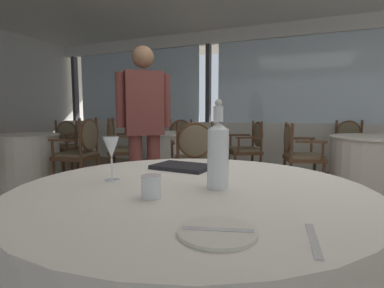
% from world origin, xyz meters
% --- Properties ---
extents(ground_plane, '(14.18, 14.18, 0.00)m').
position_xyz_m(ground_plane, '(0.00, 0.00, 0.00)').
color(ground_plane, '#756047').
extents(window_wall_far, '(10.91, 0.14, 2.64)m').
position_xyz_m(window_wall_far, '(-0.00, 3.54, 1.06)').
color(window_wall_far, silver).
rests_on(window_wall_far, ground_plane).
extents(foreground_table, '(1.40, 1.40, 0.73)m').
position_xyz_m(foreground_table, '(-0.25, -1.00, 0.37)').
color(foreground_table, white).
rests_on(foreground_table, ground_plane).
extents(side_plate, '(0.20, 0.20, 0.01)m').
position_xyz_m(side_plate, '(-0.01, -1.42, 0.74)').
color(side_plate, silver).
rests_on(side_plate, foreground_table).
extents(butter_knife, '(0.17, 0.06, 0.00)m').
position_xyz_m(butter_knife, '(-0.01, -1.42, 0.74)').
color(butter_knife, silver).
rests_on(butter_knife, foreground_table).
extents(dinner_fork, '(0.04, 0.19, 0.00)m').
position_xyz_m(dinner_fork, '(0.21, -1.38, 0.73)').
color(dinner_fork, silver).
rests_on(dinner_fork, foreground_table).
extents(water_bottle, '(0.08, 0.08, 0.35)m').
position_xyz_m(water_bottle, '(-0.13, -1.01, 0.87)').
color(water_bottle, white).
rests_on(water_bottle, foreground_table).
extents(wine_glass, '(0.07, 0.07, 0.19)m').
position_xyz_m(wine_glass, '(-0.60, -1.05, 0.87)').
color(wine_glass, white).
rests_on(wine_glass, foreground_table).
extents(water_tumbler, '(0.07, 0.07, 0.08)m').
position_xyz_m(water_tumbler, '(-0.31, -1.22, 0.77)').
color(water_tumbler, white).
rests_on(water_tumbler, foreground_table).
extents(menu_book, '(0.32, 0.24, 0.02)m').
position_xyz_m(menu_book, '(-0.43, -0.69, 0.74)').
color(menu_book, black).
rests_on(menu_book, foreground_table).
extents(background_table_1, '(1.16, 1.16, 0.73)m').
position_xyz_m(background_table_1, '(-1.55, 2.00, 0.37)').
color(background_table_1, white).
rests_on(background_table_1, ground_plane).
extents(dining_chair_1_0, '(0.62, 0.65, 0.96)m').
position_xyz_m(dining_chair_1_0, '(-2.44, 1.53, 0.57)').
color(dining_chair_1_0, brown).
rests_on(dining_chair_1_0, ground_plane).
extents(dining_chair_1_1, '(0.65, 0.62, 0.93)m').
position_xyz_m(dining_chair_1_1, '(-1.07, 1.12, 0.55)').
color(dining_chair_1_1, brown).
rests_on(dining_chair_1_1, ground_plane).
extents(dining_chair_1_2, '(0.62, 0.65, 0.91)m').
position_xyz_m(dining_chair_1_2, '(-0.67, 2.48, 0.53)').
color(dining_chair_1_2, brown).
rests_on(dining_chair_1_2, ground_plane).
extents(dining_chair_1_3, '(0.65, 0.62, 0.91)m').
position_xyz_m(dining_chair_1_3, '(-2.03, 2.89, 0.53)').
color(dining_chair_1_3, brown).
rests_on(dining_chair_1_3, ground_plane).
extents(dining_chair_2_1, '(0.61, 0.56, 0.91)m').
position_xyz_m(dining_chair_2_1, '(0.84, 3.29, 0.54)').
color(dining_chair_2_1, brown).
rests_on(dining_chair_2_1, ground_plane).
extents(dining_chair_2_2, '(0.56, 0.61, 0.90)m').
position_xyz_m(dining_chair_2_2, '(0.06, 1.95, 0.53)').
color(dining_chair_2_2, brown).
rests_on(dining_chair_2_2, ground_plane).
extents(background_table_3, '(1.03, 1.03, 0.73)m').
position_xyz_m(background_table_3, '(-3.54, 0.75, 0.37)').
color(background_table_3, white).
rests_on(background_table_3, ground_plane).
extents(dining_chair_3_0, '(0.60, 0.54, 0.90)m').
position_xyz_m(dining_chair_3_0, '(-3.71, 1.67, 0.54)').
color(dining_chair_3_0, brown).
rests_on(dining_chair_3_0, ground_plane).
extents(dining_chair_3_3, '(0.54, 0.60, 0.97)m').
position_xyz_m(dining_chair_3_3, '(-2.61, 0.93, 0.57)').
color(dining_chair_3_3, brown).
rests_on(dining_chair_3_3, ground_plane).
extents(diner_person_1, '(0.42, 0.39, 1.66)m').
position_xyz_m(diner_person_1, '(-1.31, 0.38, 0.95)').
color(diner_person_1, brown).
rests_on(diner_person_1, ground_plane).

